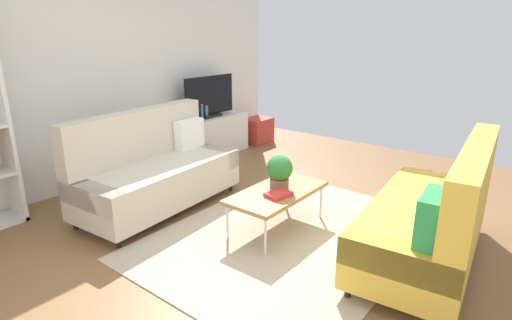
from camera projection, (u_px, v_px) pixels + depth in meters
ground_plane at (276, 236)px, 4.09m from camera, size 7.68×7.68×0.00m
wall_far at (101, 71)px, 5.30m from camera, size 6.40×0.12×2.90m
area_rug at (290, 235)px, 4.10m from camera, size 2.90×2.20×0.01m
couch_beige at (155, 170)px, 4.66m from camera, size 1.96×0.98×1.10m
couch_green at (433, 217)px, 3.50m from camera, size 1.97×1.02×1.10m
coffee_table at (277, 193)px, 4.13m from camera, size 1.10×0.56×0.42m
tv_console at (210, 136)px, 6.64m from camera, size 1.40×0.44×0.64m
tv at (210, 97)px, 6.43m from camera, size 1.00×0.20×0.64m
storage_trunk at (257, 130)px, 7.43m from camera, size 0.52×0.40×0.44m
potted_plant at (280, 171)px, 4.13m from camera, size 0.27×0.27×0.35m
table_book_0 at (278, 194)px, 3.99m from camera, size 0.27×0.22×0.04m
vase_0 at (179, 116)px, 6.11m from camera, size 0.14×0.14×0.18m
vase_1 at (189, 116)px, 6.26m from camera, size 0.12×0.12×0.12m
bottle_0 at (202, 111)px, 6.33m from camera, size 0.05×0.05×0.24m
bottle_1 at (206, 112)px, 6.41m from camera, size 0.06×0.06×0.20m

